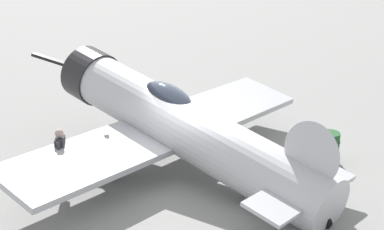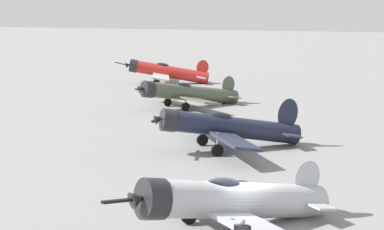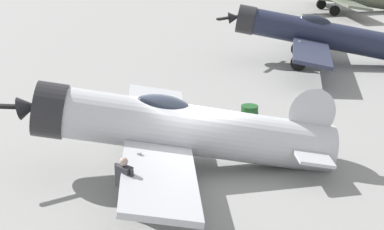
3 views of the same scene
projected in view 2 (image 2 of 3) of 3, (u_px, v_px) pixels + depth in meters
The scene contains 6 objects.
ground_plane at pixel (240, 229), 27.13m from camera, with size 400.00×400.00×0.00m, color gray.
airplane_foreground at pixel (231, 201), 26.64m from camera, with size 9.67×9.23×3.22m.
airplane_mid_apron at pixel (227, 127), 41.63m from camera, with size 10.03×9.43×3.40m.
airplane_far_line at pixel (188, 93), 58.69m from camera, with size 10.55×9.59×3.06m.
airplane_outer_stand at pixel (166, 72), 76.29m from camera, with size 11.63×11.34×3.19m.
fuel_drum at pixel (241, 191), 31.05m from camera, with size 0.67×0.67×0.94m.
Camera 2 is at (25.07, 6.52, 9.71)m, focal length 57.96 mm.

